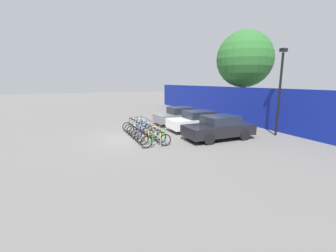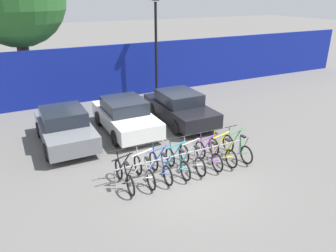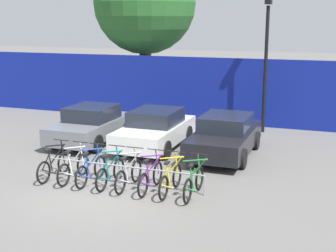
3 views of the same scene
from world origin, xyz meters
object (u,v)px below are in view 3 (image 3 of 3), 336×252
(bicycle_black, at_px, (54,166))
(bicycle_green, at_px, (194,183))
(bicycle_purple, at_px, (151,177))
(tree_behind_hoarding, at_px, (145,4))
(bicycle_white, at_px, (74,168))
(car_grey, at_px, (91,125))
(car_white, at_px, (155,129))
(lamp_post, at_px, (266,59))
(bicycle_silver, at_px, (129,175))
(bike_rack, at_px, (122,168))
(car_black, at_px, (225,136))
(bicycle_teal, at_px, (110,173))
(bicycle_yellow, at_px, (171,180))
(bicycle_blue, at_px, (91,170))

(bicycle_black, relative_size, bicycle_green, 1.00)
(bicycle_purple, bearing_deg, bicycle_black, -177.31)
(bicycle_purple, xyz_separation_m, tree_behind_hoarding, (-4.69, 10.77, 4.95))
(bicycle_white, distance_m, car_grey, 4.32)
(bicycle_black, height_order, car_white, car_white)
(bicycle_white, relative_size, lamp_post, 0.32)
(bicycle_silver, bearing_deg, tree_behind_hoarding, 112.92)
(bicycle_purple, distance_m, bicycle_green, 1.22)
(bicycle_black, xyz_separation_m, lamp_post, (4.80, 7.97, 2.64))
(bicycle_green, xyz_separation_m, car_white, (-2.73, 4.12, 0.31))
(bicycle_purple, distance_m, car_white, 4.39)
(bike_rack, xyz_separation_m, tree_behind_hoarding, (-3.78, 10.62, 4.83))
(car_black, bearing_deg, bicycle_purple, -105.03)
(bicycle_teal, bearing_deg, bicycle_green, 2.94)
(bicycle_silver, xyz_separation_m, bicycle_yellow, (1.23, 0.00, 0.00))
(bicycle_black, distance_m, lamp_post, 9.67)
(car_white, bearing_deg, bicycle_blue, -94.49)
(car_black, bearing_deg, bike_rack, -117.19)
(bicycle_black, xyz_separation_m, car_white, (1.54, 4.12, 0.31))
(bicycle_green, bearing_deg, lamp_post, 85.82)
(bicycle_blue, xyz_separation_m, car_grey, (-2.21, 3.98, 0.31))
(bicycle_white, xyz_separation_m, tree_behind_hoarding, (-2.30, 10.77, 4.95))
(bike_rack, height_order, bicycle_green, bicycle_green)
(bicycle_silver, xyz_separation_m, lamp_post, (2.41, 7.97, 2.64))
(bicycle_black, height_order, bicycle_green, same)
(bicycle_purple, bearing_deg, bicycle_yellow, 2.69)
(car_grey, bearing_deg, bicycle_yellow, -40.77)
(car_grey, bearing_deg, bicycle_black, -76.01)
(lamp_post, bearing_deg, car_white, -130.18)
(car_grey, bearing_deg, car_white, 3.13)
(bicycle_blue, relative_size, bicycle_green, 1.00)
(bike_rack, xyz_separation_m, bicycle_purple, (0.91, -0.15, -0.12))
(bicycle_black, height_order, lamp_post, lamp_post)
(bicycle_purple, xyz_separation_m, car_white, (-1.51, 4.12, 0.31))
(bicycle_white, bearing_deg, car_black, 52.37)
(bicycle_purple, distance_m, car_grey, 5.68)
(bicycle_purple, relative_size, car_white, 0.42)
(bike_rack, distance_m, car_grey, 4.95)
(bicycle_blue, bearing_deg, lamp_post, 65.48)
(bicycle_white, bearing_deg, bicycle_purple, 3.11)
(lamp_post, bearing_deg, bicycle_black, -121.05)
(bicycle_yellow, bearing_deg, car_white, 115.43)
(tree_behind_hoarding, bearing_deg, bicycle_white, -77.97)
(car_black, relative_size, tree_behind_hoarding, 0.53)
(bicycle_yellow, bearing_deg, bicycle_black, 178.64)
(bicycle_teal, height_order, car_white, car_white)
(bicycle_silver, distance_m, bicycle_green, 1.87)
(bicycle_white, distance_m, car_black, 5.34)
(bicycle_teal, bearing_deg, car_black, 63.34)
(car_black, distance_m, tree_behind_hoarding, 10.01)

